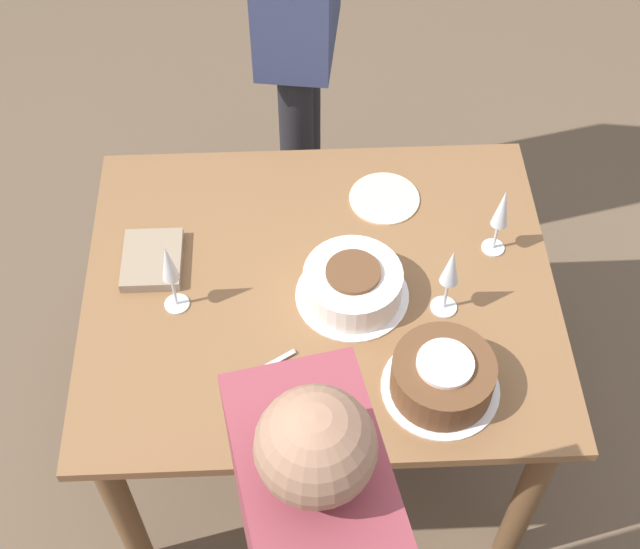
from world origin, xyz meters
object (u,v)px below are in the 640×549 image
cake_front_chocolate (443,377)px  wine_glass_extra (169,267)px  cake_center_white (353,284)px  wine_glass_far (502,211)px  wine_glass_near (450,271)px

cake_front_chocolate → wine_glass_extra: bearing=156.8°
cake_front_chocolate → cake_center_white: bearing=124.1°
wine_glass_far → wine_glass_extra: bearing=-169.8°
wine_glass_far → wine_glass_extra: size_ratio=0.98×
cake_center_white → wine_glass_extra: 0.45m
wine_glass_near → wine_glass_extra: size_ratio=0.97×
cake_front_chocolate → wine_glass_near: 0.25m
wine_glass_near → wine_glass_far: bearing=50.3°
cake_front_chocolate → wine_glass_extra: 0.69m
cake_front_chocolate → wine_glass_far: wine_glass_far is taller
cake_center_white → wine_glass_near: wine_glass_near is taller
wine_glass_near → cake_front_chocolate: bearing=-99.2°
cake_center_white → cake_front_chocolate: bearing=-55.9°
cake_center_white → wine_glass_far: (0.38, 0.14, 0.10)m
cake_center_white → wine_glass_extra: (-0.44, -0.01, 0.11)m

